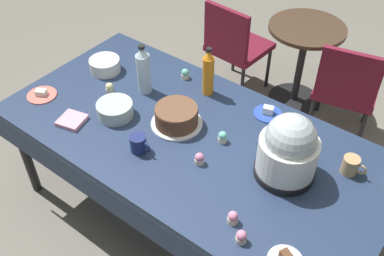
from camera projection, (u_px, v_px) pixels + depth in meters
The scene contains 22 objects.
ground at pixel (192, 216), 2.98m from camera, with size 9.00×9.00×0.00m, color slate.
potluck_table at pixel (192, 143), 2.52m from camera, with size 2.20×1.10×0.75m.
frosted_layer_cake at pixel (176, 117), 2.51m from camera, with size 0.30×0.30×0.12m.
slow_cooker at pixel (288, 150), 2.15m from camera, with size 0.31×0.31×0.37m.
glass_salad_bowl at pixel (115, 110), 2.57m from camera, with size 0.21×0.21×0.09m, color #B2C6BC.
ceramic_snack_bowl at pixel (105, 65), 2.91m from camera, with size 0.20×0.20×0.09m, color silver.
dessert_plate_cobalt at pixel (268, 112), 2.60m from camera, with size 0.17×0.17×0.05m.
dessert_plate_coral at pixel (42, 94), 2.73m from camera, with size 0.18×0.18×0.04m.
cupcake_berry at pixel (222, 137), 2.42m from camera, with size 0.05×0.05×0.07m.
cupcake_cocoa at pixel (233, 218), 2.03m from camera, with size 0.05×0.05×0.07m.
cupcake_vanilla at pixel (110, 88), 2.75m from camera, with size 0.05×0.05×0.07m.
cupcake_mint at pixel (241, 237), 1.95m from camera, with size 0.05×0.05×0.07m.
cupcake_lemon at pixel (185, 74), 2.86m from camera, with size 0.05×0.05×0.07m.
cupcake_rose at pixel (199, 159), 2.30m from camera, with size 0.05×0.05×0.07m.
soda_bottle_water at pixel (143, 70), 2.68m from camera, with size 0.08×0.08×0.32m.
soda_bottle_orange_juice at pixel (208, 73), 2.66m from camera, with size 0.07×0.07×0.32m.
coffee_mug_tan at pixel (351, 165), 2.24m from camera, with size 0.13×0.08×0.10m.
coffee_mug_navy at pixel (139, 144), 2.36m from camera, with size 0.13×0.09×0.10m.
paper_napkin_stack at pixel (72, 120), 2.55m from camera, with size 0.14×0.14×0.02m, color pink.
maroon_chair_left at pixel (235, 43), 3.67m from camera, with size 0.47×0.47×0.85m.
maroon_chair_right at pixel (347, 86), 3.24m from camera, with size 0.52×0.52×0.85m.
round_cafe_table at pixel (303, 51), 3.57m from camera, with size 0.60×0.60×0.72m.
Camera 1 is at (1.10, -1.44, 2.45)m, focal length 41.77 mm.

